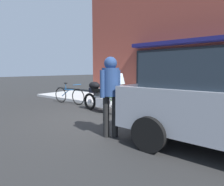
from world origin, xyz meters
name	(u,v)px	position (x,y,z in m)	size (l,w,h in m)	color
ground_plane	(99,117)	(0.00, 0.00, 0.00)	(80.00, 80.00, 0.00)	#282828
touring_motorcycle	(102,95)	(-0.41, 0.62, 0.60)	(2.17, 0.80, 1.39)	black
parked_bicycle	(69,95)	(-2.67, 0.99, 0.38)	(1.79, 0.48, 0.94)	black
pedestrian_walking	(110,87)	(1.32, -1.09, 1.13)	(0.44, 0.55, 1.78)	black
sandwich_board_sign	(112,90)	(-1.19, 2.22, 0.62)	(0.55, 0.42, 0.99)	#1E511E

